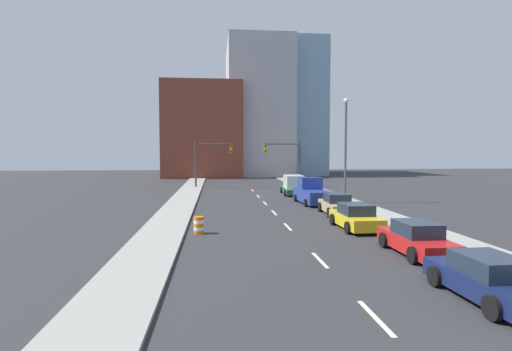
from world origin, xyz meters
The scene contains 22 objects.
sidewalk_left centered at (-7.33, 50.79, 0.07)m, with size 2.58×101.59×0.14m.
sidewalk_right centered at (7.33, 50.79, 0.07)m, with size 2.58×101.59×0.14m.
lane_stripe_at_8m centered at (0.00, 7.77, 0.00)m, with size 0.16×2.40×0.01m, color beige.
lane_stripe_at_14m centered at (0.00, 13.60, 0.00)m, with size 0.16×2.40×0.01m, color beige.
lane_stripe_at_21m centered at (0.00, 21.09, 0.00)m, with size 0.16×2.40×0.01m, color beige.
lane_stripe_at_27m centered at (0.00, 26.76, 0.00)m, with size 0.16×2.40×0.01m, color beige.
lane_stripe_at_32m centered at (0.00, 32.31, 0.00)m, with size 0.16×2.40×0.01m, color beige.
lane_stripe_at_38m centered at (0.00, 37.87, 0.00)m, with size 0.16×2.40×0.01m, color beige.
lane_stripe_at_44m centered at (0.00, 44.14, 0.00)m, with size 0.16×2.40×0.01m, color beige.
building_brick_left centered at (-6.60, 73.43, 8.43)m, with size 14.00×16.00×16.86m.
building_office_center centered at (4.07, 77.43, 12.81)m, with size 12.00×20.00×25.63m.
building_glass_right centered at (10.71, 81.43, 13.28)m, with size 13.00×20.00×26.56m.
traffic_signal_left centered at (-5.44, 48.59, 3.92)m, with size 4.78×0.35×5.98m.
traffic_signal_right centered at (5.16, 48.59, 3.92)m, with size 4.78×0.35×5.98m.
traffic_barrel centered at (-5.28, 19.62, 0.47)m, with size 0.56×0.56×0.95m.
street_lamp centered at (7.09, 31.75, 5.30)m, with size 0.44×0.44×9.24m.
sedan_navy centered at (3.93, 8.65, 0.64)m, with size 2.07×4.47×1.39m.
sedan_red centered at (4.48, 14.07, 0.67)m, with size 2.01×4.54×1.46m.
sedan_yellow centered at (3.88, 20.08, 0.68)m, with size 2.20×4.50×1.48m.
sedan_tan centered at (4.42, 25.51, 0.70)m, with size 2.20×4.74×1.53m.
pickup_truck_blue centered at (4.12, 31.77, 0.91)m, with size 2.60×5.77×2.27m.
box_truck_green centered at (3.93, 39.26, 0.97)m, with size 2.56×5.66×2.06m.
Camera 1 is at (-4.32, -2.50, 4.52)m, focal length 28.00 mm.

